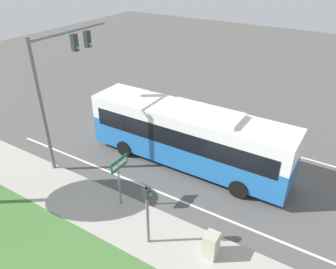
{
  "coord_description": "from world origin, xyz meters",
  "views": [
    {
      "loc": [
        -14.55,
        -2.75,
        10.94
      ],
      "look_at": [
        -1.06,
        5.6,
        1.87
      ],
      "focal_mm": 35.0,
      "sensor_mm": 36.0,
      "label": 1
    }
  ],
  "objects": [
    {
      "name": "lane_divider_far",
      "position": [
        3.6,
        0.0,
        0.0
      ],
      "size": [
        0.14,
        30.0,
        0.01
      ],
      "color": "silver",
      "rests_on": "ground_plane"
    },
    {
      "name": "pedestrian_signal",
      "position": [
        -6.66,
        3.1,
        2.03
      ],
      "size": [
        0.28,
        0.34,
        2.98
      ],
      "color": "slate",
      "rests_on": "ground_plane"
    },
    {
      "name": "signal_gantry",
      "position": [
        -3.59,
        10.72,
        5.18
      ],
      "size": [
        5.33,
        0.41,
        7.42
      ],
      "color": "slate",
      "rests_on": "ground_plane"
    },
    {
      "name": "bus",
      "position": [
        -0.61,
        4.59,
        1.99
      ],
      "size": [
        2.66,
        11.62,
        3.65
      ],
      "color": "#236BB7",
      "rests_on": "ground_plane"
    },
    {
      "name": "ground_plane",
      "position": [
        0.0,
        0.0,
        0.0
      ],
      "size": [
        80.0,
        80.0,
        0.0
      ],
      "primitive_type": "plane",
      "color": "#565451"
    },
    {
      "name": "sidewalk",
      "position": [
        -6.2,
        0.0,
        0.06
      ],
      "size": [
        2.8,
        80.0,
        0.12
      ],
      "color": "#ADA89E",
      "rests_on": "ground_plane"
    },
    {
      "name": "street_sign",
      "position": [
        -5.36,
        5.59,
        1.92
      ],
      "size": [
        1.14,
        0.08,
        2.72
      ],
      "color": "slate",
      "rests_on": "ground_plane"
    },
    {
      "name": "lane_divider_near",
      "position": [
        -3.6,
        0.0,
        0.0
      ],
      "size": [
        0.14,
        30.0,
        0.01
      ],
      "color": "silver",
      "rests_on": "ground_plane"
    },
    {
      "name": "utility_cabinet",
      "position": [
        -5.92,
        0.57,
        0.69
      ],
      "size": [
        0.6,
        0.54,
        1.13
      ],
      "color": "#B7B29E",
      "rests_on": "sidewalk"
    }
  ]
}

